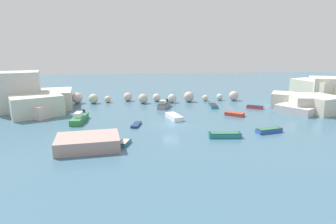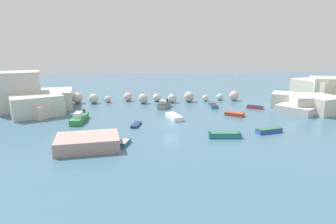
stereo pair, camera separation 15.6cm
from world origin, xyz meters
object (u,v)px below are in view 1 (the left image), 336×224
at_px(moored_boat_0, 235,114).
at_px(moored_boat_6, 255,107).
at_px(moored_boat_3, 174,117).
at_px(moored_boat_10, 125,143).
at_px(moored_boat_5, 136,125).
at_px(moored_boat_8, 225,135).
at_px(moored_boat_2, 269,130).
at_px(moored_boat_9, 213,106).
at_px(moored_boat_7, 164,105).
at_px(stone_dock, 88,142).
at_px(moored_boat_1, 93,134).
at_px(moored_boat_4, 79,118).

bearing_deg(moored_boat_0, moored_boat_6, 80.35).
relative_size(moored_boat_3, moored_boat_10, 1.81).
height_order(moored_boat_5, moored_boat_8, moored_boat_8).
bearing_deg(moored_boat_2, moored_boat_5, -30.41).
bearing_deg(moored_boat_9, moored_boat_5, 131.40).
xyz_separation_m(moored_boat_7, moored_boat_10, (-6.99, -21.66, -0.35)).
relative_size(moored_boat_7, moored_boat_10, 1.74).
bearing_deg(moored_boat_10, moored_boat_0, -37.56).
distance_m(stone_dock, moored_boat_9, 31.02).
distance_m(moored_boat_3, moored_boat_6, 18.44).
xyz_separation_m(moored_boat_8, moored_boat_9, (3.23, 19.70, -0.08)).
relative_size(moored_boat_5, moored_boat_7, 0.71).
bearing_deg(moored_boat_5, moored_boat_3, -46.73).
distance_m(moored_boat_5, moored_boat_10, 8.87).
relative_size(moored_boat_6, moored_boat_8, 0.73).
height_order(moored_boat_5, moored_boat_6, moored_boat_6).
bearing_deg(moored_boat_1, moored_boat_8, -56.43).
distance_m(moored_boat_3, moored_boat_5, 7.49).
bearing_deg(moored_boat_1, moored_boat_9, -10.42).
distance_m(moored_boat_0, moored_boat_7, 14.52).
bearing_deg(moored_boat_5, moored_boat_8, -106.50).
bearing_deg(moored_boat_7, moored_boat_10, 3.44).
xyz_separation_m(moored_boat_2, moored_boat_8, (-7.15, -1.64, 0.03)).
relative_size(moored_boat_0, moored_boat_8, 0.77).
relative_size(stone_dock, moored_boat_10, 2.87).
height_order(stone_dock, moored_boat_6, stone_dock).
height_order(moored_boat_2, moored_boat_10, moored_boat_2).
bearing_deg(moored_boat_4, moored_boat_10, 37.92).
xyz_separation_m(moored_boat_0, moored_boat_8, (-5.35, -12.22, 0.06)).
bearing_deg(moored_boat_0, moored_boat_1, -119.70).
distance_m(stone_dock, moored_boat_5, 11.48).
bearing_deg(moored_boat_9, moored_boat_1, 131.32).
height_order(stone_dock, moored_boat_2, stone_dock).
distance_m(moored_boat_7, moored_boat_8, 21.24).
relative_size(moored_boat_0, moored_boat_4, 0.57).
bearing_deg(moored_boat_1, moored_boat_5, -10.64).
relative_size(moored_boat_1, moored_boat_5, 0.89).
relative_size(moored_boat_0, moored_boat_1, 1.18).
bearing_deg(moored_boat_8, moored_boat_6, 61.66).
height_order(moored_boat_2, moored_boat_4, moored_boat_4).
distance_m(moored_boat_3, moored_boat_10, 14.78).
xyz_separation_m(moored_boat_2, moored_boat_3, (-13.01, 9.26, 0.07)).
bearing_deg(moored_boat_8, moored_boat_2, 17.13).
xyz_separation_m(moored_boat_7, moored_boat_8, (6.84, -20.11, -0.22)).
bearing_deg(moored_boat_10, moored_boat_8, -66.84).
height_order(moored_boat_7, moored_boat_10, moored_boat_7).
bearing_deg(stone_dock, moored_boat_7, 63.17).
distance_m(moored_boat_1, moored_boat_10, 6.06).
distance_m(stone_dock, moored_boat_0, 27.93).
xyz_separation_m(stone_dock, moored_boat_4, (-3.51, 13.14, -0.19)).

